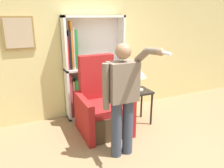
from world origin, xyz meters
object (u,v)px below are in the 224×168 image
person_standing (123,95)px  table_lamp (140,75)px  bookcase (88,72)px  armchair (102,109)px  side_table (139,97)px

person_standing → table_lamp: (0.73, 0.76, 0.02)m
bookcase → person_standing: bearing=-90.0°
armchair → side_table: (0.72, -0.02, 0.11)m
armchair → side_table: 0.73m
bookcase → table_lamp: size_ratio=4.89×
person_standing → table_lamp: 1.06m
bookcase → armchair: bearing=-89.3°
bookcase → armchair: 0.85m
table_lamp → side_table: bearing=-90.0°
bookcase → side_table: (0.73, -0.71, -0.40)m
bookcase → side_table: size_ratio=3.05×
bookcase → person_standing: size_ratio=1.21×
armchair → side_table: size_ratio=2.03×
bookcase → table_lamp: (0.73, -0.71, 0.03)m
bookcase → table_lamp: bookcase is taller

